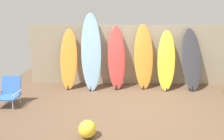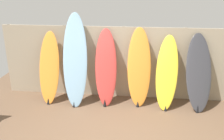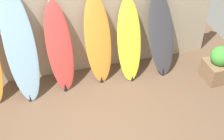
{
  "view_description": "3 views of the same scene",
  "coord_description": "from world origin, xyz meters",
  "px_view_note": "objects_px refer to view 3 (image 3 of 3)",
  "views": [
    {
      "loc": [
        -0.33,
        -4.54,
        2.09
      ],
      "look_at": [
        -0.49,
        0.87,
        0.71
      ],
      "focal_mm": 35.0,
      "sensor_mm": 36.0,
      "label": 1
    },
    {
      "loc": [
        0.38,
        -3.9,
        2.82
      ],
      "look_at": [
        -0.16,
        0.96,
        1.07
      ],
      "focal_mm": 40.0,
      "sensor_mm": 36.0,
      "label": 2
    },
    {
      "loc": [
        -0.78,
        -3.55,
        4.25
      ],
      "look_at": [
        0.45,
        0.8,
        0.77
      ],
      "focal_mm": 50.0,
      "sensor_mm": 36.0,
      "label": 3
    }
  ],
  "objects_px": {
    "surfboard_red_2": "(60,48)",
    "surfboard_charcoal_5": "(161,35)",
    "surfboard_orange_3": "(98,41)",
    "planter_box": "(218,65)",
    "surfboard_skyblue_1": "(20,48)",
    "surfboard_yellow_4": "(129,41)"
  },
  "relations": [
    {
      "from": "surfboard_red_2",
      "to": "surfboard_skyblue_1",
      "type": "bearing_deg",
      "value": -174.4
    },
    {
      "from": "surfboard_skyblue_1",
      "to": "surfboard_orange_3",
      "type": "bearing_deg",
      "value": 3.52
    },
    {
      "from": "surfboard_skyblue_1",
      "to": "planter_box",
      "type": "height_order",
      "value": "surfboard_skyblue_1"
    },
    {
      "from": "surfboard_orange_3",
      "to": "surfboard_charcoal_5",
      "type": "height_order",
      "value": "surfboard_orange_3"
    },
    {
      "from": "surfboard_red_2",
      "to": "surfboard_yellow_4",
      "type": "height_order",
      "value": "surfboard_red_2"
    },
    {
      "from": "surfboard_skyblue_1",
      "to": "surfboard_red_2",
      "type": "bearing_deg",
      "value": 5.6
    },
    {
      "from": "surfboard_red_2",
      "to": "surfboard_charcoal_5",
      "type": "height_order",
      "value": "surfboard_red_2"
    },
    {
      "from": "surfboard_orange_3",
      "to": "planter_box",
      "type": "bearing_deg",
      "value": -17.76
    },
    {
      "from": "surfboard_skyblue_1",
      "to": "surfboard_charcoal_5",
      "type": "xyz_separation_m",
      "value": [
        2.85,
        0.05,
        -0.22
      ]
    },
    {
      "from": "surfboard_red_2",
      "to": "surfboard_charcoal_5",
      "type": "bearing_deg",
      "value": -0.63
    },
    {
      "from": "surfboard_skyblue_1",
      "to": "planter_box",
      "type": "relative_size",
      "value": 2.7
    },
    {
      "from": "surfboard_yellow_4",
      "to": "surfboard_charcoal_5",
      "type": "distance_m",
      "value": 0.71
    },
    {
      "from": "surfboard_red_2",
      "to": "surfboard_charcoal_5",
      "type": "xyz_separation_m",
      "value": [
        2.13,
        -0.02,
        -0.04
      ]
    },
    {
      "from": "planter_box",
      "to": "surfboard_yellow_4",
      "type": "bearing_deg",
      "value": 158.04
    },
    {
      "from": "surfboard_orange_3",
      "to": "surfboard_yellow_4",
      "type": "relative_size",
      "value": 1.1
    },
    {
      "from": "surfboard_skyblue_1",
      "to": "surfboard_yellow_4",
      "type": "xyz_separation_m",
      "value": [
        2.14,
        0.03,
        -0.24
      ]
    },
    {
      "from": "surfboard_yellow_4",
      "to": "planter_box",
      "type": "height_order",
      "value": "surfboard_yellow_4"
    },
    {
      "from": "surfboard_red_2",
      "to": "surfboard_yellow_4",
      "type": "bearing_deg",
      "value": -1.53
    },
    {
      "from": "surfboard_orange_3",
      "to": "surfboard_skyblue_1",
      "type": "bearing_deg",
      "value": -176.48
    },
    {
      "from": "surfboard_red_2",
      "to": "surfboard_orange_3",
      "type": "distance_m",
      "value": 0.78
    },
    {
      "from": "surfboard_orange_3",
      "to": "surfboard_red_2",
      "type": "bearing_deg",
      "value": -178.4
    },
    {
      "from": "surfboard_orange_3",
      "to": "planter_box",
      "type": "height_order",
      "value": "surfboard_orange_3"
    }
  ]
}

